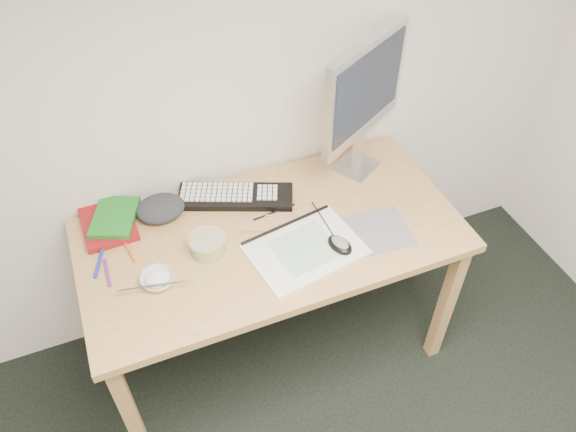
{
  "coord_description": "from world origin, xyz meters",
  "views": [
    {
      "loc": [
        -0.22,
        0.09,
        2.25
      ],
      "look_at": [
        0.31,
        1.41,
        0.83
      ],
      "focal_mm": 35.0,
      "sensor_mm": 36.0,
      "label": 1
    }
  ],
  "objects_px": {
    "monitor": "(364,93)",
    "rice_bowl": "(158,280)",
    "keyboard": "(236,197)",
    "sketchpad": "(305,249)",
    "desk": "(272,248)"
  },
  "relations": [
    {
      "from": "sketchpad",
      "to": "monitor",
      "type": "bearing_deg",
      "value": 32.78
    },
    {
      "from": "desk",
      "to": "keyboard",
      "type": "distance_m",
      "value": 0.25
    },
    {
      "from": "keyboard",
      "to": "monitor",
      "type": "distance_m",
      "value": 0.63
    },
    {
      "from": "desk",
      "to": "monitor",
      "type": "relative_size",
      "value": 2.46
    },
    {
      "from": "monitor",
      "to": "rice_bowl",
      "type": "distance_m",
      "value": 1.01
    },
    {
      "from": "sketchpad",
      "to": "rice_bowl",
      "type": "distance_m",
      "value": 0.52
    },
    {
      "from": "desk",
      "to": "rice_bowl",
      "type": "xyz_separation_m",
      "value": [
        -0.44,
        -0.08,
        0.1
      ]
    },
    {
      "from": "sketchpad",
      "to": "monitor",
      "type": "xyz_separation_m",
      "value": [
        0.38,
        0.35,
        0.35
      ]
    },
    {
      "from": "keyboard",
      "to": "sketchpad",
      "type": "bearing_deg",
      "value": -44.76
    },
    {
      "from": "desk",
      "to": "sketchpad",
      "type": "height_order",
      "value": "sketchpad"
    },
    {
      "from": "sketchpad",
      "to": "monitor",
      "type": "distance_m",
      "value": 0.62
    },
    {
      "from": "monitor",
      "to": "rice_bowl",
      "type": "bearing_deg",
      "value": 168.29
    },
    {
      "from": "sketchpad",
      "to": "rice_bowl",
      "type": "bearing_deg",
      "value": 164.92
    },
    {
      "from": "monitor",
      "to": "keyboard",
      "type": "bearing_deg",
      "value": 150.0
    },
    {
      "from": "desk",
      "to": "sketchpad",
      "type": "bearing_deg",
      "value": -57.29
    }
  ]
}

